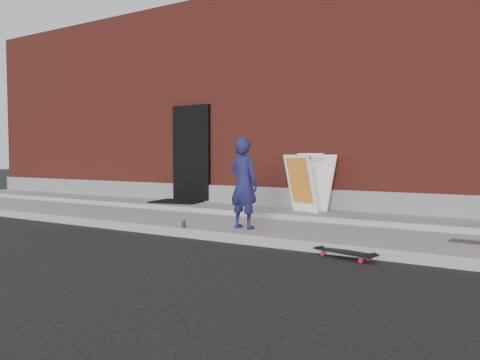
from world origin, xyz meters
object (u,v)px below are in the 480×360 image
Objects in this scene: skateboard at (345,252)px; soda_can at (184,224)px; pizza_sign at (309,182)px; child at (244,184)px.

soda_can reaches higher than skateboard.
skateboard is 3.16m from pizza_sign.
child is 2.17m from skateboard.
pizza_sign is (-1.62, 2.61, 0.74)m from skateboard.
soda_can is (-2.78, 0.17, 0.13)m from skateboard.
pizza_sign is at bearing -90.40° from child.
child is 12.66× the size of soda_can.
child reaches higher than soda_can.
skateboard is 0.76× the size of pizza_sign.
child is 1.30× the size of pizza_sign.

